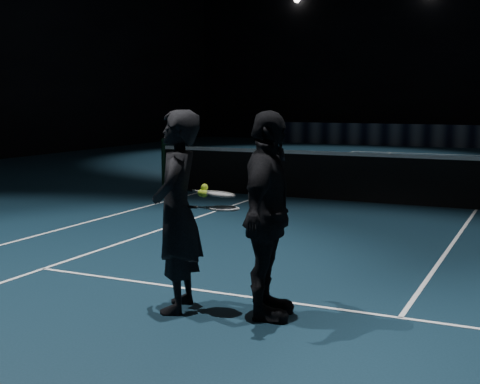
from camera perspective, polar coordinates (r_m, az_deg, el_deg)
The scene contains 10 objects.
floor at distance 12.46m, azimuth 19.49°, elevation -1.50°, with size 36.00×36.00×0.00m, color black.
court_lines at distance 12.46m, azimuth 19.49°, elevation -1.48°, with size 10.98×23.78×0.01m, color white, non-canonical shape.
net_post_left at distance 14.46m, azimuth -6.52°, elevation 2.37°, with size 0.10×0.10×1.10m, color black.
net_mesh at distance 12.40m, azimuth 19.59°, elevation 0.55°, with size 12.80×0.02×0.86m, color black.
net_tape at distance 12.35m, azimuth 19.69°, elevation 2.69°, with size 12.80×0.03×0.07m, color white.
player_a at distance 6.16m, azimuth -5.41°, elevation -1.68°, with size 0.68×0.45×1.86m, color black.
player_b at distance 5.92m, azimuth 2.34°, elevation -2.04°, with size 1.09×0.45×1.86m, color black.
racket_lower at distance 6.01m, azimuth -1.39°, elevation -1.41°, with size 0.68×0.22×0.03m, color black, non-canonical shape.
racket_upper at distance 6.04m, azimuth -1.74°, elevation -0.18°, with size 0.68×0.22×0.03m, color black, non-canonical shape.
tennis_balls at distance 6.05m, azimuth -3.15°, elevation 0.04°, with size 0.12×0.10×0.12m, color #B9EF32, non-canonical shape.
Camera 1 is at (1.15, -12.25, 1.97)m, focal length 50.00 mm.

